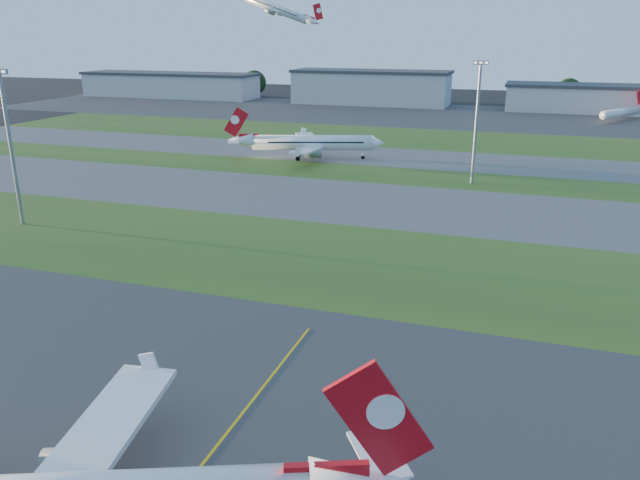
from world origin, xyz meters
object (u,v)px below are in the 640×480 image
at_px(airliner_taxiing, 310,143).
at_px(light_mast_centre, 477,115).
at_px(light_mast_west, 10,138).
at_px(mini_jet_near, 621,112).

bearing_deg(airliner_taxiing, light_mast_centre, 143.25).
height_order(airliner_taxiing, light_mast_west, light_mast_west).
distance_m(airliner_taxiing, mini_jet_near, 135.14).
relative_size(airliner_taxiing, light_mast_centre, 1.43).
distance_m(mini_jet_near, light_mast_west, 209.04).
bearing_deg(mini_jet_near, light_mast_centre, -167.71).
relative_size(mini_jet_near, light_mast_centre, 0.98).
bearing_deg(light_mast_west, light_mast_centre, 38.66).
bearing_deg(light_mast_centre, light_mast_west, -141.34).
xyz_separation_m(airliner_taxiing, light_mast_west, (-27.45, -70.72, 10.65)).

